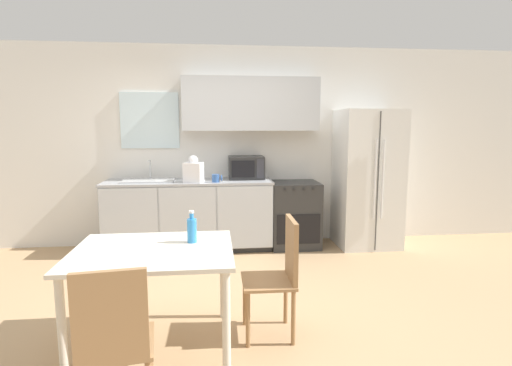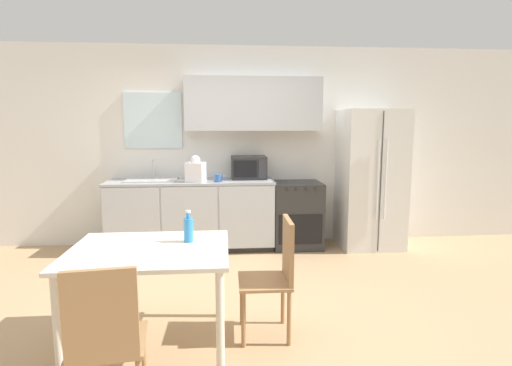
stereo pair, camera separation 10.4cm
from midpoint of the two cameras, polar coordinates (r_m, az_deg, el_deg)
ground_plane at (r=3.91m, az=-5.34°, el=-16.58°), size 12.00×12.00×0.00m
wall_back at (r=5.52m, az=-4.50°, el=6.25°), size 12.00×0.38×2.70m
kitchen_counter at (r=5.36m, az=-8.60°, el=-4.48°), size 2.17×0.63×0.92m
oven_range at (r=5.46m, az=6.36°, el=-4.50°), size 0.65×0.61×0.88m
refrigerator at (r=5.60m, az=16.57°, el=0.54°), size 0.80×0.74×1.84m
kitchen_sink at (r=5.34m, az=-14.17°, el=0.48°), size 0.65×0.42×0.26m
microwave at (r=5.36m, az=-0.49°, el=2.22°), size 0.47×0.35×0.30m
coffee_mug at (r=5.08m, az=-4.81°, el=0.71°), size 0.13×0.09×0.10m
grocery_bag_0 at (r=5.11m, az=-8.05°, el=1.79°), size 0.26×0.24×0.34m
dining_table at (r=3.07m, az=-14.00°, el=-10.77°), size 1.15×0.92×0.75m
dining_chair_near at (r=2.38m, az=-19.53°, el=-19.80°), size 0.45×0.45×0.93m
dining_chair_side at (r=3.16m, az=3.98°, el=-12.15°), size 0.40×0.40×0.93m
drink_bottle at (r=3.12m, az=-8.67°, el=-6.52°), size 0.07×0.07×0.25m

